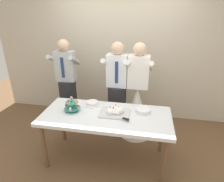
{
  "coord_description": "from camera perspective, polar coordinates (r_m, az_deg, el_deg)",
  "views": [
    {
      "loc": [
        0.51,
        -2.27,
        2.14
      ],
      "look_at": [
        0.06,
        0.15,
        1.07
      ],
      "focal_mm": 30.83,
      "sensor_mm": 36.0,
      "label": 1
    }
  ],
  "objects": [
    {
      "name": "dessert_table",
      "position": [
        2.73,
        -1.83,
        -8.37
      ],
      "size": [
        1.8,
        0.8,
        0.78
      ],
      "color": "silver",
      "rests_on": "ground_plane"
    },
    {
      "name": "person_groom",
      "position": [
        3.34,
        1.5,
        -1.23
      ],
      "size": [
        0.48,
        0.5,
        1.66
      ],
      "color": "#232328",
      "rests_on": "ground_plane"
    },
    {
      "name": "rear_wall",
      "position": [
        3.85,
        2.81,
        13.07
      ],
      "size": [
        5.2,
        0.1,
        2.9
      ],
      "primitive_type": "cube",
      "color": "beige",
      "rests_on": "ground_plane"
    },
    {
      "name": "round_cake",
      "position": [
        2.95,
        -5.87,
        -3.68
      ],
      "size": [
        0.24,
        0.24,
        0.06
      ],
      "color": "white",
      "rests_on": "dessert_table"
    },
    {
      "name": "person_guest",
      "position": [
        3.68,
        -13.03,
        0.58
      ],
      "size": [
        0.49,
        0.51,
        1.66
      ],
      "color": "#232328",
      "rests_on": "ground_plane"
    },
    {
      "name": "person_bride",
      "position": [
        3.38,
        7.3,
        -4.25
      ],
      "size": [
        0.56,
        0.56,
        1.66
      ],
      "color": "white",
      "rests_on": "ground_plane"
    },
    {
      "name": "main_cake_tray",
      "position": [
        2.69,
        0.91,
        -5.99
      ],
      "size": [
        0.43,
        0.34,
        0.12
      ],
      "color": "silver",
      "rests_on": "dessert_table"
    },
    {
      "name": "cupcake_stand",
      "position": [
        2.81,
        -11.72,
        -4.35
      ],
      "size": [
        0.23,
        0.23,
        0.21
      ],
      "color": "teal",
      "rests_on": "dessert_table"
    },
    {
      "name": "ground_plane",
      "position": [
        3.16,
        -1.66,
        -19.24
      ],
      "size": [
        8.0,
        8.0,
        0.0
      ],
      "primitive_type": "plane",
      "color": "brown"
    },
    {
      "name": "plate_stack",
      "position": [
        2.78,
        9.21,
        -5.72
      ],
      "size": [
        0.21,
        0.2,
        0.05
      ],
      "color": "white",
      "rests_on": "dessert_table"
    }
  ]
}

